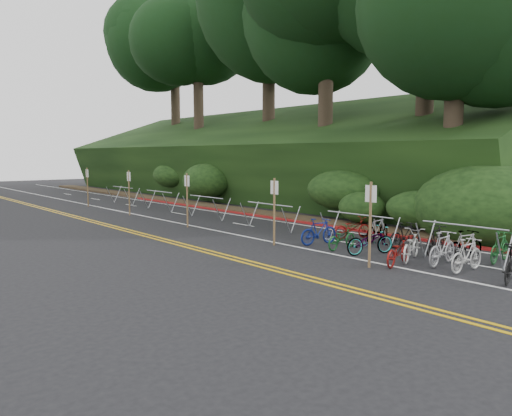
% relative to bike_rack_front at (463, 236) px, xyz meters
% --- Properties ---
extents(ground, '(120.00, 120.00, 0.00)m').
position_rel_bike_rack_front_xyz_m(ground, '(-2.84, 1.12, -0.88)').
color(ground, black).
rests_on(ground, ground).
extents(road_markings, '(7.47, 80.00, 0.01)m').
position_rel_bike_rack_front_xyz_m(road_markings, '(-2.20, 11.21, -0.87)').
color(road_markings, gold).
rests_on(road_markings, ground).
extents(red_curb, '(0.25, 28.00, 0.10)m').
position_rel_bike_rack_front_xyz_m(red_curb, '(2.86, 13.12, -0.83)').
color(red_curb, maroon).
rests_on(red_curb, ground).
extents(embankment, '(14.30, 48.14, 9.11)m').
position_rel_bike_rack_front_xyz_m(embankment, '(10.12, 20.16, 1.69)').
color(embankment, black).
rests_on(embankment, ground).
extents(tree_cluster, '(33.58, 54.98, 20.41)m').
position_rel_bike_rack_front_xyz_m(tree_cluster, '(6.92, 23.15, 11.81)').
color(tree_cluster, '#2D2319').
rests_on(tree_cluster, ground).
extents(bike_rack_front, '(1.17, 2.73, 1.23)m').
position_rel_bike_rack_front_xyz_m(bike_rack_front, '(0.00, 0.00, 0.00)').
color(bike_rack_front, '#9C9FA6').
rests_on(bike_rack_front, ground).
extents(bike_racks_rest, '(1.14, 23.00, 1.17)m').
position_rel_bike_rack_front_xyz_m(bike_racks_rest, '(0.16, 14.12, -0.02)').
color(bike_racks_rest, '#9C9FA6').
rests_on(bike_racks_rest, ground).
extents(signpost_near, '(0.08, 0.40, 2.56)m').
position_rel_bike_rack_front_xyz_m(signpost_near, '(-2.51, 1.57, 0.58)').
color(signpost_near, brown).
rests_on(signpost_near, ground).
extents(signposts_rest, '(0.08, 18.40, 2.50)m').
position_rel_bike_rack_front_xyz_m(signposts_rest, '(-2.24, 15.12, 0.55)').
color(signposts_rest, brown).
rests_on(signposts_rest, ground).
extents(bike_front, '(0.96, 1.78, 0.89)m').
position_rel_bike_rack_front_xyz_m(bike_front, '(-1.60, 1.20, -0.43)').
color(bike_front, maroon).
rests_on(bike_front, ground).
extents(bike_valet, '(3.21, 8.86, 1.05)m').
position_rel_bike_rack_front_xyz_m(bike_valet, '(0.06, 1.63, -0.40)').
color(bike_valet, black).
rests_on(bike_valet, ground).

